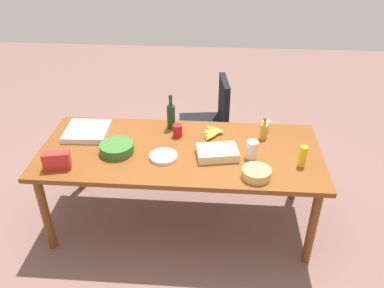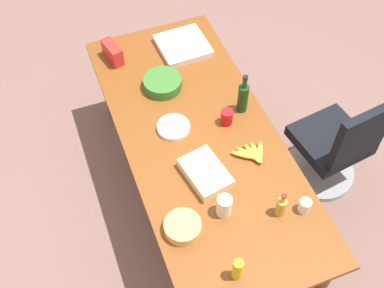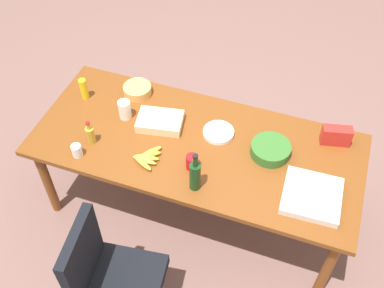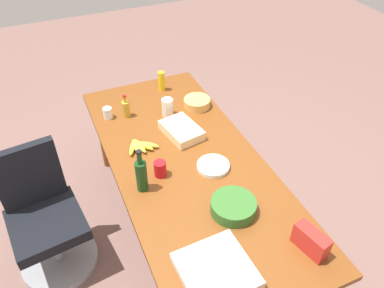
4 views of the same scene
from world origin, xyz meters
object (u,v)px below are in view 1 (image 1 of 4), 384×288
object	(u,v)px
banana_bunch	(213,132)
mayo_jar	(252,149)
conference_table	(180,157)
paper_plate_stack	(164,156)
chip_bag_red	(57,161)
pizza_box	(87,131)
mustard_bottle	(303,156)
dressing_bottle	(264,131)
sheet_cake	(217,153)
wine_bottle	(171,116)
salad_bowl	(117,148)
chip_bowl	(256,173)
red_solo_cup	(178,131)
paper_cup	(266,126)
office_chair	(207,131)

from	to	relation	value
banana_bunch	mayo_jar	bearing A→B (deg)	133.50
conference_table	paper_plate_stack	world-z (taller)	paper_plate_stack
chip_bag_red	pizza_box	size ratio (longest dim) A/B	0.56
pizza_box	banana_bunch	world-z (taller)	pizza_box
mayo_jar	mustard_bottle	distance (m)	0.39
chip_bag_red	mayo_jar	world-z (taller)	mayo_jar
dressing_bottle	conference_table	bearing A→B (deg)	18.31
conference_table	banana_bunch	bearing A→B (deg)	-136.35
pizza_box	sheet_cake	bearing A→B (deg)	164.04
conference_table	wine_bottle	world-z (taller)	wine_bottle
salad_bowl	chip_bowl	size ratio (longest dim) A/B	1.26
red_solo_cup	mustard_bottle	bearing A→B (deg)	159.59
mayo_jar	banana_bunch	xyz separation A→B (m)	(0.31, -0.33, -0.05)
salad_bowl	dressing_bottle	distance (m)	1.24
chip_bowl	mustard_bottle	size ratio (longest dim) A/B	1.26
banana_bunch	mustard_bottle	bearing A→B (deg)	149.00
sheet_cake	red_solo_cup	distance (m)	0.45
dressing_bottle	pizza_box	bearing A→B (deg)	1.38
sheet_cake	red_solo_cup	world-z (taller)	red_solo_cup
chip_bag_red	wine_bottle	bearing A→B (deg)	-138.83
chip_bowl	mayo_jar	distance (m)	0.27
chip_bowl	mustard_bottle	bearing A→B (deg)	-153.85
mustard_bottle	banana_bunch	world-z (taller)	mustard_bottle
sheet_cake	paper_cup	size ratio (longest dim) A/B	3.56
red_solo_cup	mayo_jar	bearing A→B (deg)	155.35
pizza_box	dressing_bottle	xyz separation A→B (m)	(-1.53, -0.04, 0.05)
salad_bowl	paper_cup	size ratio (longest dim) A/B	3.01
mustard_bottle	paper_plate_stack	bearing A→B (deg)	-1.21
wine_bottle	sheet_cake	size ratio (longest dim) A/B	0.98
banana_bunch	chip_bag_red	bearing A→B (deg)	26.69
office_chair	banana_bunch	distance (m)	0.86
mustard_bottle	office_chair	bearing A→B (deg)	-56.60
paper_cup	mayo_jar	world-z (taller)	mayo_jar
chip_bag_red	pizza_box	xyz separation A→B (m)	(-0.07, -0.53, -0.05)
conference_table	banana_bunch	xyz separation A→B (m)	(-0.27, -0.25, 0.10)
conference_table	pizza_box	distance (m)	0.86
wine_bottle	mayo_jar	bearing A→B (deg)	148.23
red_solo_cup	paper_cup	world-z (taller)	red_solo_cup
mustard_bottle	dressing_bottle	bearing A→B (deg)	-56.21
sheet_cake	dressing_bottle	xyz separation A→B (m)	(-0.39, -0.31, 0.04)
conference_table	wine_bottle	xyz separation A→B (m)	(0.11, -0.35, 0.19)
chip_bag_red	salad_bowl	world-z (taller)	chip_bag_red
wine_bottle	paper_plate_stack	size ratio (longest dim) A/B	1.42
paper_cup	dressing_bottle	world-z (taller)	dressing_bottle
sheet_cake	mayo_jar	size ratio (longest dim) A/B	2.20
office_chair	mayo_jar	distance (m)	1.23
office_chair	paper_cup	distance (m)	0.94
office_chair	wine_bottle	size ratio (longest dim) A/B	3.08
wine_bottle	red_solo_cup	bearing A→B (deg)	116.61
sheet_cake	pizza_box	distance (m)	1.17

